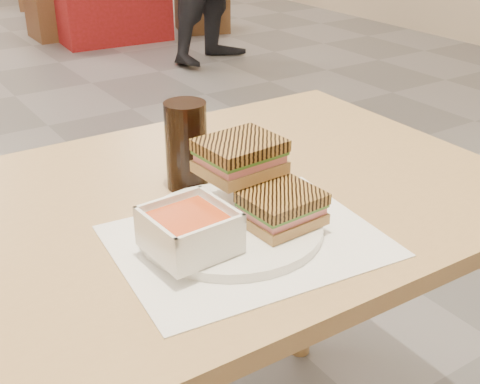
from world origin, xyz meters
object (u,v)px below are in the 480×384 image
plate (230,227)px  bg_chair_1r (202,3)px  bg_chair_1l (55,10)px  panini_lower (282,208)px  cola_glass (186,146)px  main_table (160,272)px  soup_bowl (190,232)px

plate → bg_chair_1r: 4.89m
bg_chair_1l → plate: bearing=-105.3°
bg_chair_1l → panini_lower: bearing=-104.4°
cola_glass → bg_chair_1l: 4.70m
main_table → panini_lower: panini_lower is taller
soup_bowl → panini_lower: 0.14m
main_table → plate: plate is taller
main_table → panini_lower: (0.12, -0.16, 0.15)m
plate → soup_bowl: size_ratio=2.38×
bg_chair_1r → panini_lower: bearing=-119.1°
main_table → soup_bowl: size_ratio=10.80×
plate → bg_chair_1l: plate is taller
bg_chair_1r → main_table: bearing=-121.3°
main_table → panini_lower: 0.25m
bg_chair_1l → cola_glass: bearing=-105.5°
plate → bg_chair_1l: size_ratio=0.59×
plate → panini_lower: bearing=-35.3°
soup_bowl → bg_chair_1l: bearing=73.9°
soup_bowl → bg_chair_1l: 4.91m
main_table → bg_chair_1r: bearing=58.7°
plate → main_table: bearing=116.1°
cola_glass → bg_chair_1r: size_ratio=0.28×
panini_lower → bg_chair_1l: bearing=75.6°
cola_glass → panini_lower: bearing=-80.4°
bg_chair_1r → plate: bearing=-119.9°
plate → bg_chair_1l: bearing=74.7°
plate → cola_glass: size_ratio=1.84×
main_table → cola_glass: cola_glass is taller
panini_lower → bg_chair_1l: panini_lower is taller
bg_chair_1l → bg_chair_1r: (1.16, -0.45, 0.01)m
soup_bowl → cola_glass: bearing=61.5°
soup_bowl → bg_chair_1r: size_ratio=0.21×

